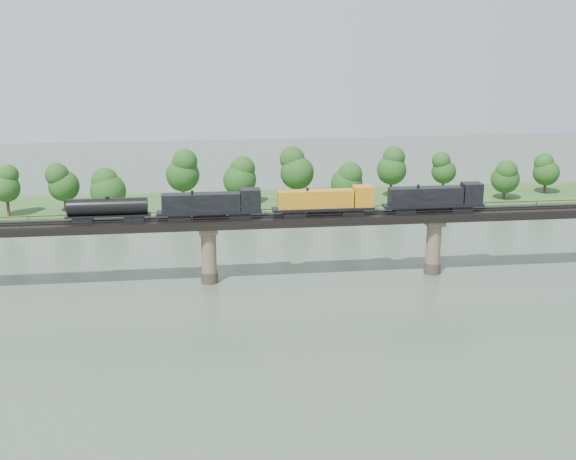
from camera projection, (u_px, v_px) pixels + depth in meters
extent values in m
plane|color=#3C4B3B|center=(215.00, 357.00, 96.91)|extent=(400.00, 400.00, 0.00)
cube|color=#2B5020|center=(205.00, 205.00, 177.94)|extent=(300.00, 24.00, 1.60)
cylinder|color=#473A2D|center=(210.00, 277.00, 125.32)|extent=(3.00, 3.00, 2.00)
cylinder|color=#78674F|center=(209.00, 252.00, 124.11)|extent=(2.60, 2.60, 9.00)
cube|color=#78674F|center=(208.00, 230.00, 123.04)|extent=(3.20, 3.20, 1.00)
cylinder|color=#473A2D|center=(432.00, 268.00, 130.17)|extent=(3.00, 3.00, 2.00)
cylinder|color=#78674F|center=(433.00, 244.00, 128.96)|extent=(2.60, 2.60, 9.00)
cube|color=#78674F|center=(435.00, 222.00, 127.89)|extent=(3.20, 3.20, 1.00)
cube|color=black|center=(208.00, 223.00, 122.70)|extent=(220.00, 5.00, 1.50)
cube|color=black|center=(208.00, 219.00, 121.77)|extent=(220.00, 0.12, 0.16)
cube|color=black|center=(208.00, 217.00, 123.20)|extent=(220.00, 0.12, 0.16)
cube|color=black|center=(208.00, 218.00, 120.02)|extent=(220.00, 0.10, 0.10)
cube|color=black|center=(207.00, 211.00, 124.61)|extent=(220.00, 0.10, 0.10)
cube|color=black|center=(208.00, 220.00, 120.12)|extent=(0.08, 0.08, 0.70)
cube|color=black|center=(207.00, 213.00, 124.70)|extent=(0.08, 0.08, 0.70)
cylinder|color=#382619|center=(8.00, 208.00, 163.56)|extent=(0.70, 0.70, 3.51)
sphere|color=#164012|center=(6.00, 188.00, 162.31)|extent=(6.31, 6.31, 6.31)
sphere|color=#164012|center=(5.00, 176.00, 161.52)|extent=(4.73, 4.73, 4.73)
cylinder|color=#382619|center=(65.00, 205.00, 167.47)|extent=(0.70, 0.70, 3.34)
sphere|color=#164012|center=(64.00, 186.00, 166.28)|extent=(7.18, 7.18, 7.18)
sphere|color=#164012|center=(63.00, 174.00, 165.53)|extent=(5.39, 5.39, 5.39)
cylinder|color=#382619|center=(109.00, 207.00, 166.21)|extent=(0.70, 0.70, 2.83)
sphere|color=#164012|center=(108.00, 191.00, 165.20)|extent=(8.26, 8.26, 8.26)
sphere|color=#164012|center=(107.00, 181.00, 164.57)|extent=(6.19, 6.19, 6.19)
cylinder|color=#382619|center=(184.00, 196.00, 174.36)|extent=(0.70, 0.70, 3.96)
sphere|color=#164012|center=(183.00, 175.00, 172.95)|extent=(8.07, 8.07, 8.07)
sphere|color=#164012|center=(182.00, 161.00, 172.06)|extent=(6.05, 6.05, 6.05)
cylinder|color=#382619|center=(240.00, 198.00, 174.64)|extent=(0.70, 0.70, 3.27)
sphere|color=#164012|center=(240.00, 180.00, 173.47)|extent=(8.03, 8.03, 8.03)
sphere|color=#164012|center=(240.00, 169.00, 172.74)|extent=(6.02, 6.02, 6.02)
cylinder|color=#382619|center=(297.00, 194.00, 177.38)|extent=(0.70, 0.70, 3.92)
sphere|color=#164012|center=(297.00, 173.00, 175.98)|extent=(8.29, 8.29, 8.29)
sphere|color=#164012|center=(297.00, 160.00, 175.10)|extent=(6.21, 6.21, 6.21)
cylinder|color=#382619|center=(346.00, 201.00, 172.18)|extent=(0.70, 0.70, 3.02)
sphere|color=#164012|center=(347.00, 184.00, 171.10)|extent=(7.74, 7.74, 7.74)
sphere|color=#164012|center=(347.00, 174.00, 170.42)|extent=(5.80, 5.80, 5.80)
cylinder|color=#382619|center=(391.00, 190.00, 181.97)|extent=(0.70, 0.70, 3.80)
sphere|color=#164012|center=(392.00, 170.00, 180.61)|extent=(7.47, 7.47, 7.47)
sphere|color=#164012|center=(392.00, 158.00, 179.76)|extent=(5.60, 5.60, 5.60)
cylinder|color=#382619|center=(443.00, 189.00, 183.90)|extent=(0.70, 0.70, 3.38)
sphere|color=#164012|center=(444.00, 172.00, 182.69)|extent=(6.23, 6.23, 6.23)
sphere|color=#164012|center=(444.00, 161.00, 181.94)|extent=(4.67, 4.67, 4.67)
cylinder|color=#382619|center=(504.00, 194.00, 180.05)|extent=(0.70, 0.70, 2.77)
sphere|color=#164012|center=(505.00, 179.00, 179.06)|extent=(7.04, 7.04, 7.04)
sphere|color=#164012|center=(506.00, 170.00, 178.45)|extent=(5.28, 5.28, 5.28)
cylinder|color=#382619|center=(545.00, 188.00, 186.59)|extent=(0.70, 0.70, 2.94)
sphere|color=#164012|center=(546.00, 173.00, 185.54)|extent=(6.73, 6.73, 6.73)
sphere|color=#164012|center=(547.00, 163.00, 184.89)|extent=(5.05, 5.05, 5.05)
cube|color=black|center=(460.00, 208.00, 127.78)|extent=(3.73, 2.24, 1.03)
cube|color=black|center=(404.00, 210.00, 126.53)|extent=(3.73, 2.24, 1.03)
cube|color=black|center=(433.00, 205.00, 126.98)|extent=(17.72, 2.80, 0.47)
cube|color=black|center=(426.00, 196.00, 126.35)|extent=(13.05, 2.52, 2.98)
cube|color=black|center=(472.00, 193.00, 127.29)|extent=(3.36, 2.80, 3.54)
cylinder|color=black|center=(433.00, 208.00, 127.12)|extent=(5.59, 1.31, 1.31)
cube|color=black|center=(352.00, 211.00, 125.40)|extent=(3.73, 2.24, 1.03)
cube|color=black|center=(294.00, 213.00, 124.16)|extent=(3.73, 2.24, 1.03)
cube|color=black|center=(323.00, 208.00, 124.61)|extent=(17.72, 2.80, 0.47)
cube|color=#BD8217|center=(315.00, 199.00, 123.97)|extent=(13.05, 2.52, 2.98)
cube|color=#BD8217|center=(363.00, 196.00, 124.92)|extent=(3.36, 2.80, 3.54)
cylinder|color=black|center=(323.00, 211.00, 124.74)|extent=(5.59, 1.31, 1.31)
cube|color=black|center=(240.00, 215.00, 123.03)|extent=(3.73, 2.24, 1.03)
cube|color=black|center=(179.00, 217.00, 121.78)|extent=(3.73, 2.24, 1.03)
cube|color=black|center=(209.00, 212.00, 122.23)|extent=(17.72, 2.80, 0.47)
cube|color=black|center=(201.00, 202.00, 121.60)|extent=(13.05, 2.52, 2.98)
cube|color=black|center=(250.00, 199.00, 122.54)|extent=(3.36, 2.80, 3.54)
cylinder|color=black|center=(210.00, 215.00, 122.37)|extent=(5.59, 1.31, 1.31)
cube|color=black|center=(134.00, 218.00, 120.88)|extent=(3.26, 2.05, 1.03)
cube|color=black|center=(83.00, 220.00, 119.86)|extent=(3.26, 2.05, 1.03)
cube|color=black|center=(108.00, 215.00, 120.21)|extent=(13.99, 2.24, 0.28)
cylinder|color=black|center=(108.00, 207.00, 119.81)|extent=(13.05, 2.80, 2.80)
cylinder|color=black|center=(107.00, 198.00, 119.41)|extent=(0.65, 0.65, 0.47)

